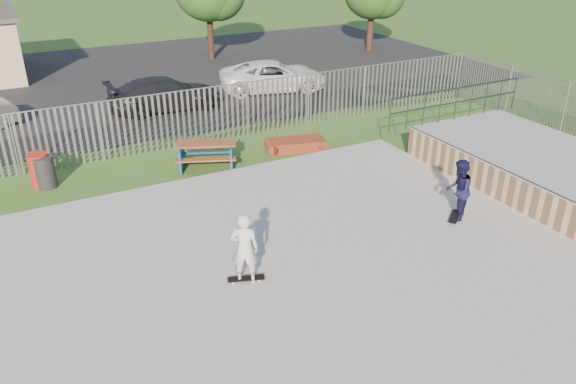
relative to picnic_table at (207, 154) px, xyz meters
name	(u,v)px	position (x,y,z in m)	size (l,w,h in m)	color
ground	(264,288)	(-1.27, -6.99, -0.41)	(120.00, 120.00, 0.00)	#3A6322
concrete_slab	(264,285)	(-1.27, -6.99, -0.33)	(15.00, 12.00, 0.15)	#A0A09A
quarter_pipe	(535,167)	(8.23, -5.95, 0.15)	(5.50, 7.05, 2.19)	tan
fence	(226,164)	(-0.27, -2.41, 0.59)	(26.04, 16.02, 2.00)	gray
picnic_table	(207,154)	(0.00, 0.00, 0.00)	(2.35, 2.17, 0.80)	brown
funbox	(296,144)	(3.25, -0.08, -0.23)	(1.94, 1.29, 0.36)	maroon
trash_bin_red	(40,170)	(-4.95, 0.85, 0.10)	(0.62, 0.62, 1.03)	#A02118
trash_bin_grey	(45,172)	(-4.82, 0.67, 0.08)	(0.58, 0.58, 0.97)	#262628
parking_lot	(97,84)	(-1.27, 12.01, -0.40)	(40.00, 18.00, 0.02)	black
car_dark	(165,94)	(0.53, 6.39, 0.29)	(1.91, 4.70, 1.36)	black
car_white	(274,76)	(5.85, 6.90, 0.30)	(2.27, 4.93, 1.37)	white
skateboard_a	(454,217)	(4.41, -6.72, -0.22)	(0.75, 0.66, 0.08)	black
skateboard_b	(246,279)	(-1.60, -6.76, -0.22)	(0.82, 0.45, 0.08)	black
skater_navy	(458,190)	(4.41, -6.72, 0.57)	(0.80, 0.63, 1.65)	#14133B
skater_white	(245,248)	(-1.60, -6.76, 0.57)	(0.60, 0.40, 1.65)	silver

